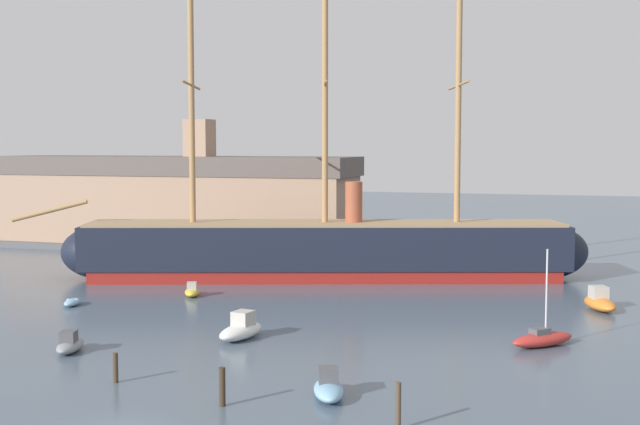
{
  "coord_description": "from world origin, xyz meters",
  "views": [
    {
      "loc": [
        20.68,
        -33.72,
        13.57
      ],
      "look_at": [
        -1.08,
        35.31,
        7.68
      ],
      "focal_mm": 47.01,
      "sensor_mm": 36.0,
      "label": 1
    }
  ],
  "objects_px": {
    "motorboat_foreground_right": "(329,388)",
    "mooring_piling_left_pair": "(398,406)",
    "sailboat_mid_right": "(543,338)",
    "dockside_warehouse_left": "(176,202)",
    "dinghy_distant_centre": "(419,256)",
    "dinghy_mid_left": "(72,302)",
    "mooring_piling_nearest": "(116,368)",
    "tall_ship": "(325,249)",
    "mooring_piling_right_pair": "(222,387)",
    "motorboat_far_left": "(173,253)",
    "motorboat_alongside_bow": "(192,291)",
    "motorboat_alongside_stern": "(600,302)",
    "motorboat_foreground_left": "(70,344)",
    "motorboat_near_centre": "(241,329)"
  },
  "relations": [
    {
      "from": "motorboat_foreground_right",
      "to": "sailboat_mid_right",
      "type": "distance_m",
      "value": 18.52
    },
    {
      "from": "motorboat_far_left",
      "to": "motorboat_foreground_left",
      "type": "bearing_deg",
      "value": -71.05
    },
    {
      "from": "motorboat_foreground_right",
      "to": "motorboat_near_centre",
      "type": "distance_m",
      "value": 14.96
    },
    {
      "from": "tall_ship",
      "to": "motorboat_alongside_bow",
      "type": "xyz_separation_m",
      "value": [
        -8.49,
        -12.9,
        -2.59
      ]
    },
    {
      "from": "motorboat_far_left",
      "to": "mooring_piling_right_pair",
      "type": "height_order",
      "value": "mooring_piling_right_pair"
    },
    {
      "from": "dinghy_distant_centre",
      "to": "motorboat_alongside_bow",
      "type": "bearing_deg",
      "value": -115.26
    },
    {
      "from": "motorboat_far_left",
      "to": "dockside_warehouse_left",
      "type": "height_order",
      "value": "dockside_warehouse_left"
    },
    {
      "from": "motorboat_foreground_left",
      "to": "mooring_piling_left_pair",
      "type": "distance_m",
      "value": 25.07
    },
    {
      "from": "motorboat_alongside_bow",
      "to": "motorboat_near_centre",
      "type": "bearing_deg",
      "value": -52.65
    },
    {
      "from": "sailboat_mid_right",
      "to": "mooring_piling_right_pair",
      "type": "height_order",
      "value": "sailboat_mid_right"
    },
    {
      "from": "motorboat_far_left",
      "to": "dinghy_distant_centre",
      "type": "bearing_deg",
      "value": 17.92
    },
    {
      "from": "motorboat_near_centre",
      "to": "motorboat_far_left",
      "type": "height_order",
      "value": "motorboat_far_left"
    },
    {
      "from": "mooring_piling_left_pair",
      "to": "dockside_warehouse_left",
      "type": "bearing_deg",
      "value": 125.35
    },
    {
      "from": "sailboat_mid_right",
      "to": "dinghy_distant_centre",
      "type": "height_order",
      "value": "sailboat_mid_right"
    },
    {
      "from": "mooring_piling_left_pair",
      "to": "dockside_warehouse_left",
      "type": "xyz_separation_m",
      "value": [
        -42.68,
        60.17,
        4.86
      ]
    },
    {
      "from": "mooring_piling_left_pair",
      "to": "tall_ship",
      "type": "bearing_deg",
      "value": 111.61
    },
    {
      "from": "motorboat_far_left",
      "to": "mooring_piling_nearest",
      "type": "height_order",
      "value": "motorboat_far_left"
    },
    {
      "from": "tall_ship",
      "to": "sailboat_mid_right",
      "type": "bearing_deg",
      "value": -45.57
    },
    {
      "from": "motorboat_alongside_stern",
      "to": "mooring_piling_nearest",
      "type": "distance_m",
      "value": 40.51
    },
    {
      "from": "motorboat_foreground_left",
      "to": "mooring_piling_nearest",
      "type": "height_order",
      "value": "mooring_piling_nearest"
    },
    {
      "from": "tall_ship",
      "to": "mooring_piling_nearest",
      "type": "height_order",
      "value": "tall_ship"
    },
    {
      "from": "tall_ship",
      "to": "mooring_piling_left_pair",
      "type": "relative_size",
      "value": 24.57
    },
    {
      "from": "sailboat_mid_right",
      "to": "mooring_piling_right_pair",
      "type": "bearing_deg",
      "value": -129.81
    },
    {
      "from": "sailboat_mid_right",
      "to": "dockside_warehouse_left",
      "type": "distance_m",
      "value": 63.8
    },
    {
      "from": "sailboat_mid_right",
      "to": "dockside_warehouse_left",
      "type": "relative_size",
      "value": 0.13
    },
    {
      "from": "dinghy_mid_left",
      "to": "motorboat_alongside_bow",
      "type": "distance_m",
      "value": 10.43
    },
    {
      "from": "tall_ship",
      "to": "sailboat_mid_right",
      "type": "distance_m",
      "value": 32.07
    },
    {
      "from": "tall_ship",
      "to": "motorboat_foreground_right",
      "type": "distance_m",
      "value": 40.06
    },
    {
      "from": "tall_ship",
      "to": "dinghy_distant_centre",
      "type": "xyz_separation_m",
      "value": [
        6.16,
        18.15,
        -2.79
      ]
    },
    {
      "from": "motorboat_foreground_left",
      "to": "motorboat_near_centre",
      "type": "relative_size",
      "value": 0.77
    },
    {
      "from": "motorboat_near_centre",
      "to": "motorboat_alongside_stern",
      "type": "xyz_separation_m",
      "value": [
        24.11,
        18.27,
        0.01
      ]
    },
    {
      "from": "mooring_piling_right_pair",
      "to": "dinghy_distant_centre",
      "type": "bearing_deg",
      "value": 90.93
    },
    {
      "from": "tall_ship",
      "to": "motorboat_near_centre",
      "type": "relative_size",
      "value": 11.65
    },
    {
      "from": "motorboat_foreground_left",
      "to": "motorboat_near_centre",
      "type": "height_order",
      "value": "motorboat_near_centre"
    },
    {
      "from": "dinghy_distant_centre",
      "to": "dinghy_mid_left",
      "type": "bearing_deg",
      "value": -120.3
    },
    {
      "from": "dinghy_mid_left",
      "to": "mooring_piling_right_pair",
      "type": "height_order",
      "value": "mooring_piling_right_pair"
    },
    {
      "from": "motorboat_foreground_right",
      "to": "mooring_piling_right_pair",
      "type": "xyz_separation_m",
      "value": [
        -4.86,
        -3.0,
        0.46
      ]
    },
    {
      "from": "tall_ship",
      "to": "dockside_warehouse_left",
      "type": "xyz_separation_m",
      "value": [
        -26.09,
        18.28,
        2.96
      ]
    },
    {
      "from": "dinghy_mid_left",
      "to": "dockside_warehouse_left",
      "type": "xyz_separation_m",
      "value": [
        -9.96,
        38.28,
        5.7
      ]
    },
    {
      "from": "motorboat_alongside_bow",
      "to": "motorboat_alongside_stern",
      "type": "bearing_deg",
      "value": 7.06
    },
    {
      "from": "motorboat_near_centre",
      "to": "motorboat_alongside_stern",
      "type": "bearing_deg",
      "value": 37.15
    },
    {
      "from": "tall_ship",
      "to": "mooring_piling_left_pair",
      "type": "xyz_separation_m",
      "value": [
        16.59,
        -41.89,
        -1.9
      ]
    },
    {
      "from": "dinghy_mid_left",
      "to": "dinghy_distant_centre",
      "type": "relative_size",
      "value": 1.19
    },
    {
      "from": "motorboat_foreground_right",
      "to": "mooring_piling_left_pair",
      "type": "distance_m",
      "value": 5.96
    },
    {
      "from": "sailboat_mid_right",
      "to": "dockside_warehouse_left",
      "type": "bearing_deg",
      "value": 139.7
    },
    {
      "from": "dinghy_mid_left",
      "to": "motorboat_alongside_stern",
      "type": "relative_size",
      "value": 0.55
    },
    {
      "from": "motorboat_alongside_bow",
      "to": "dockside_warehouse_left",
      "type": "xyz_separation_m",
      "value": [
        -17.6,
        31.19,
        5.55
      ]
    },
    {
      "from": "mooring_piling_nearest",
      "to": "tall_ship",
      "type": "bearing_deg",
      "value": 89.31
    },
    {
      "from": "motorboat_foreground_right",
      "to": "sailboat_mid_right",
      "type": "relative_size",
      "value": 0.63
    },
    {
      "from": "mooring_piling_left_pair",
      "to": "mooring_piling_right_pair",
      "type": "xyz_separation_m",
      "value": [
        -9.47,
        0.74,
        -0.12
      ]
    }
  ]
}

